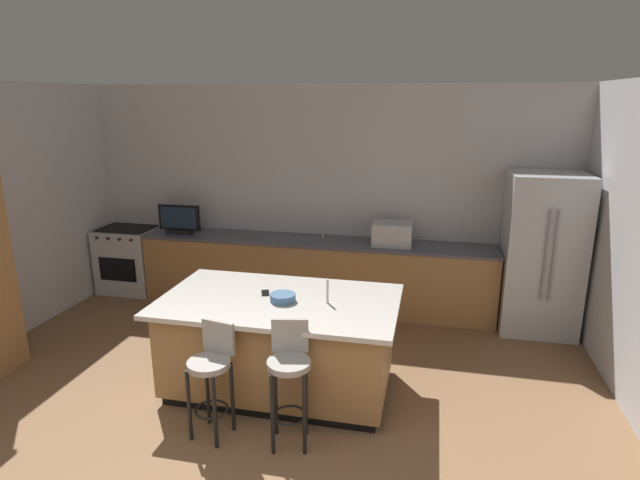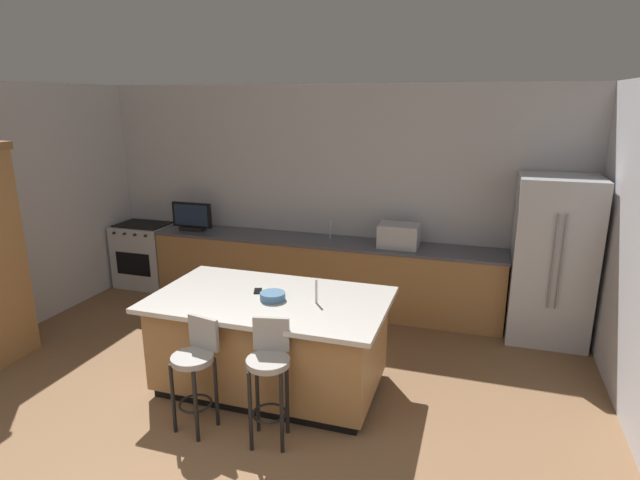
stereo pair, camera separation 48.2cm
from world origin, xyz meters
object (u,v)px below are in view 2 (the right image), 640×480
bar_stool_left (196,366)px  bar_stool_right (269,371)px  microwave (399,235)px  cell_phone (258,291)px  kitchen_island (271,341)px  refrigerator (552,259)px  fruit_bowl (273,296)px  range_oven (146,255)px  tv_monitor (192,218)px

bar_stool_left → bar_stool_right: 0.64m
microwave → cell_phone: bearing=-117.7°
kitchen_island → refrigerator: 3.26m
bar_stool_right → fruit_bowl: 0.81m
refrigerator → bar_stool_right: size_ratio=1.84×
range_oven → fruit_bowl: fruit_bowl is taller
fruit_bowl → cell_phone: (-0.22, 0.15, -0.03)m
refrigerator → microwave: bearing=177.1°
cell_phone → microwave: bearing=42.0°
bar_stool_right → cell_phone: (-0.47, 0.85, 0.30)m
refrigerator → bar_stool_right: (-2.27, -2.69, -0.32)m
range_oven → microwave: (3.68, 0.00, 0.59)m
bar_stool_right → cell_phone: size_ratio=6.72×
bar_stool_left → fruit_bowl: (0.38, 0.73, 0.37)m
microwave → bar_stool_right: 2.86m
range_oven → bar_stool_right: bearing=-41.5°
kitchen_island → cell_phone: 0.49m
refrigerator → bar_stool_left: size_ratio=1.96×
fruit_bowl → bar_stool_right: bearing=-70.0°
range_oven → microwave: 3.73m
range_oven → fruit_bowl: size_ratio=4.02×
refrigerator → range_oven: 5.44m
cell_phone → kitchen_island: bearing=-52.8°
kitchen_island → fruit_bowl: fruit_bowl is taller
range_oven → bar_stool_left: size_ratio=0.97×
bar_stool_left → refrigerator: bearing=54.4°
bar_stool_right → fruit_bowl: (-0.25, 0.70, 0.33)m
range_oven → microwave: size_ratio=1.92×
kitchen_island → bar_stool_left: bar_stool_left is taller
kitchen_island → bar_stool_right: size_ratio=2.14×
cell_phone → bar_stool_right: bearing=-81.3°
refrigerator → cell_phone: size_ratio=12.40×
bar_stool_right → tv_monitor: bearing=118.6°
kitchen_island → tv_monitor: (-1.99, 1.98, 0.62)m
bar_stool_right → bar_stool_left: bearing=171.2°
tv_monitor → refrigerator: bearing=-0.4°
microwave → cell_phone: microwave is taller
microwave → tv_monitor: size_ratio=0.83×
microwave → bar_stool_right: bearing=-101.1°
kitchen_island → refrigerator: refrigerator is taller
microwave → cell_phone: (-1.01, -1.93, -0.14)m
tv_monitor → range_oven: bearing=176.6°
refrigerator → bar_stool_right: 3.54m
tv_monitor → cell_phone: size_ratio=3.85×
refrigerator → tv_monitor: refrigerator is taller
tv_monitor → cell_phone: (1.83, -1.88, -0.17)m
kitchen_island → microwave: 2.28m
refrigerator → fruit_bowl: (-2.53, -1.99, 0.01)m
tv_monitor → bar_stool_left: 3.26m
range_oven → microwave: bearing=0.0°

